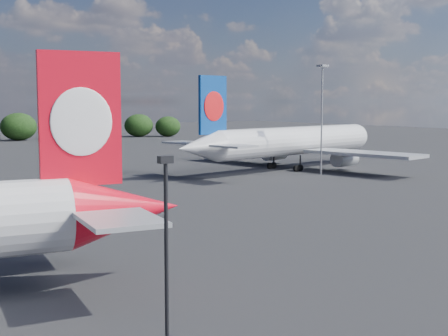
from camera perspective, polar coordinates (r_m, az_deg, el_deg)
china_southern_airliner at (r=118.66m, az=5.88°, el=2.36°), size 52.47×50.10×17.16m
apron_lamp_post at (r=24.20m, az=-5.26°, el=-10.24°), size 0.55×0.30×10.86m
floodlight_mast_near at (r=111.03m, az=8.95°, el=5.95°), size 1.60×1.60×19.25m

